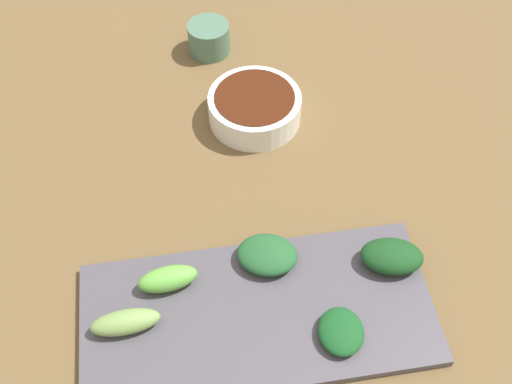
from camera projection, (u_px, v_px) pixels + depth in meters
tabletop at (257, 222)px, 0.83m from camera, size 2.10×2.10×0.02m
sauce_bowl at (255, 107)px, 0.91m from camera, size 0.13×0.13×0.04m
serving_plate at (258, 314)px, 0.73m from camera, size 0.18×0.40×0.01m
broccoli_leafy_0 at (341, 331)px, 0.70m from camera, size 0.06×0.06×0.02m
broccoli_leafy_1 at (392, 256)px, 0.75m from camera, size 0.06×0.08×0.03m
broccoli_stalk_2 at (168, 279)px, 0.74m from camera, size 0.04×0.07×0.03m
broccoli_leafy_3 at (267, 255)px, 0.76m from camera, size 0.08×0.09×0.02m
broccoli_stalk_4 at (125, 322)px, 0.70m from camera, size 0.03×0.08×0.02m
tea_cup at (209, 38)px, 0.99m from camera, size 0.06×0.06×0.05m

